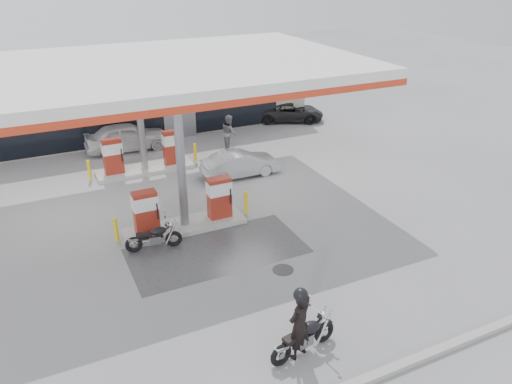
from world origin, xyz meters
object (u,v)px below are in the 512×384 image
(parked_car_left, at_px, (32,134))
(parked_car_right, at_px, (290,112))
(sedan_white, at_px, (127,137))
(main_motorcycle, at_px, (304,338))
(pump_island_near, at_px, (184,211))
(parked_motorcycle, at_px, (155,238))
(hatchback_silver, at_px, (240,164))
(biker_main, at_px, (299,325))
(pump_island_far, at_px, (144,157))
(attendant, at_px, (229,132))

(parked_car_left, xyz_separation_m, parked_car_right, (14.50, -2.00, -0.08))
(sedan_white, bearing_deg, parked_car_left, 58.85)
(main_motorcycle, distance_m, parked_car_left, 20.17)
(pump_island_near, height_order, parked_motorcycle, pump_island_near)
(parked_motorcycle, relative_size, hatchback_silver, 0.55)
(pump_island_near, relative_size, main_motorcycle, 2.50)
(biker_main, relative_size, parked_car_right, 0.48)
(pump_island_far, height_order, main_motorcycle, pump_island_far)
(hatchback_silver, xyz_separation_m, parked_car_left, (-8.35, 8.40, 0.05))
(biker_main, height_order, sedan_white, biker_main)
(biker_main, xyz_separation_m, attendant, (4.19, 14.52, -0.05))
(pump_island_far, height_order, parked_car_right, pump_island_far)
(pump_island_near, height_order, parked_car_left, pump_island_near)
(main_motorcycle, xyz_separation_m, parked_car_left, (-5.23, 19.48, 0.17))
(parked_car_left, bearing_deg, pump_island_near, -157.99)
(main_motorcycle, xyz_separation_m, hatchback_silver, (3.11, 11.08, 0.12))
(biker_main, distance_m, parked_motorcycle, 6.86)
(main_motorcycle, bearing_deg, pump_island_far, 83.05)
(attendant, height_order, hatchback_silver, attendant)
(pump_island_far, distance_m, parked_car_left, 7.50)
(parked_car_right, bearing_deg, attendant, 143.66)
(pump_island_near, distance_m, parked_car_right, 14.14)
(hatchback_silver, relative_size, parked_car_right, 0.88)
(parked_motorcycle, bearing_deg, parked_car_right, 52.57)
(sedan_white, distance_m, parked_car_right, 10.13)
(biker_main, height_order, parked_car_left, biker_main)
(pump_island_near, bearing_deg, hatchback_silver, 43.09)
(biker_main, bearing_deg, pump_island_near, -107.36)
(sedan_white, bearing_deg, main_motorcycle, -175.87)
(attendant, bearing_deg, sedan_white, 71.21)
(pump_island_far, xyz_separation_m, parked_car_left, (-4.50, 6.00, -0.07))
(pump_island_near, distance_m, biker_main, 7.54)
(biker_main, relative_size, sedan_white, 0.45)
(parked_motorcycle, distance_m, hatchback_silver, 6.95)
(parked_motorcycle, relative_size, parked_car_left, 0.44)
(pump_island_near, xyz_separation_m, main_motorcycle, (0.73, -7.48, -0.24))
(parked_motorcycle, xyz_separation_m, parked_car_right, (11.39, 10.96, 0.12))
(pump_island_far, bearing_deg, sedan_white, 91.70)
(biker_main, distance_m, sedan_white, 16.73)
(main_motorcycle, relative_size, attendant, 1.11)
(parked_motorcycle, relative_size, sedan_white, 0.46)
(parked_car_left, height_order, parked_car_right, parked_car_left)
(attendant, bearing_deg, main_motorcycle, 170.28)
(main_motorcycle, distance_m, parked_motorcycle, 6.86)
(pump_island_far, relative_size, hatchback_silver, 1.44)
(parked_motorcycle, distance_m, attendant, 10.05)
(main_motorcycle, relative_size, biker_main, 1.06)
(attendant, relative_size, parked_car_left, 0.42)
(pump_island_near, bearing_deg, parked_car_left, 110.56)
(attendant, xyz_separation_m, parked_car_right, (5.27, 3.00, -0.36))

